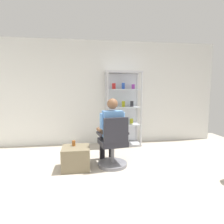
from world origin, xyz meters
name	(u,v)px	position (x,y,z in m)	size (l,w,h in m)	color
ground_plane	(135,210)	(0.00, 0.00, 0.00)	(7.20, 7.20, 0.00)	#B2A899
back_wall	(106,93)	(0.00, 3.00, 1.35)	(6.00, 0.10, 2.70)	silver
display_cabinet_main	(123,108)	(0.40, 2.76, 0.96)	(0.90, 0.45, 1.90)	#B7B7BC
office_chair	(113,146)	(-0.06, 1.33, 0.39)	(0.60, 0.56, 0.96)	slate
seated_shopkeeper	(111,128)	(-0.09, 1.49, 0.71)	(0.53, 0.60, 1.29)	black
storage_crate	(76,158)	(-0.75, 1.36, 0.20)	(0.50, 0.48, 0.40)	#72664C
tea_glass	(74,143)	(-0.79, 1.44, 0.46)	(0.06, 0.06, 0.10)	brown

